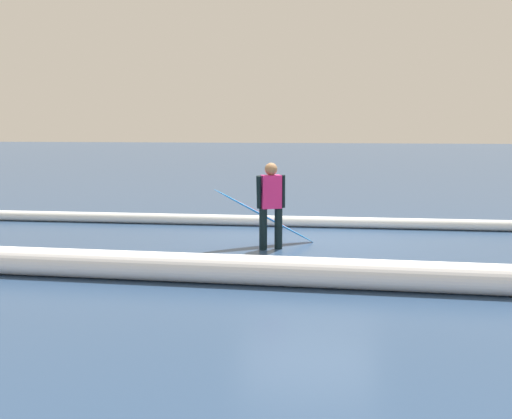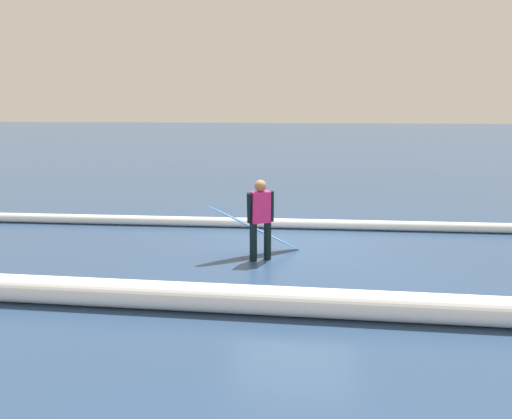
{
  "view_description": "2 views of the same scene",
  "coord_description": "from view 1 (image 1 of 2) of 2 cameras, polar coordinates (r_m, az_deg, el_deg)",
  "views": [
    {
      "loc": [
        -0.58,
        11.09,
        2.18
      ],
      "look_at": [
        0.75,
        1.78,
        0.86
      ],
      "focal_mm": 42.49,
      "sensor_mm": 36.0,
      "label": 1
    },
    {
      "loc": [
        -0.17,
        9.52,
        2.91
      ],
      "look_at": [
        0.59,
        1.97,
        1.25
      ],
      "focal_mm": 34.57,
      "sensor_mm": 36.0,
      "label": 2
    }
  ],
  "objects": [
    {
      "name": "ground_plane",
      "position": [
        11.31,
        5.03,
        -3.13
      ],
      "size": [
        123.07,
        123.07,
        0.0
      ],
      "primitive_type": "plane",
      "color": "navy"
    },
    {
      "name": "surfer",
      "position": [
        10.55,
        1.41,
        0.79
      ],
      "size": [
        0.48,
        0.33,
        1.52
      ],
      "rotation": [
        0.0,
        0.0,
        3.56
      ],
      "color": "black",
      "rests_on": "ground_plane"
    },
    {
      "name": "surfboard",
      "position": [
        10.92,
        0.89,
        -0.67
      ],
      "size": [
        1.83,
        1.13,
        1.09
      ],
      "color": "#268CE5",
      "rests_on": "ground_plane"
    },
    {
      "name": "wave_crest_foreground",
      "position": [
        13.06,
        2.31,
        -1.1
      ],
      "size": [
        25.99,
        0.54,
        0.23
      ],
      "primitive_type": "cylinder",
      "rotation": [
        0.0,
        1.57,
        0.01
      ],
      "color": "white",
      "rests_on": "ground_plane"
    },
    {
      "name": "wave_crest_midground",
      "position": [
        8.56,
        -7.46,
        -5.39
      ],
      "size": [
        22.53,
        0.89,
        0.41
      ],
      "primitive_type": "cylinder",
      "rotation": [
        0.0,
        1.57,
        -0.02
      ],
      "color": "white",
      "rests_on": "ground_plane"
    }
  ]
}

